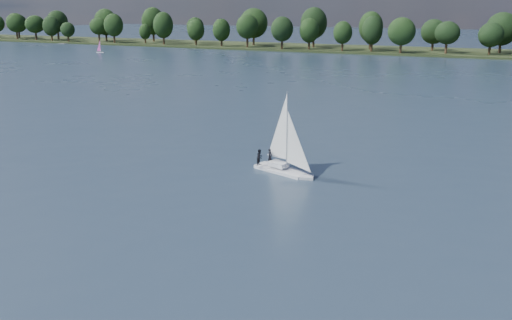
{
  "coord_description": "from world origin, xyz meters",
  "views": [
    {
      "loc": [
        28.12,
        -13.61,
        17.12
      ],
      "look_at": [
        4.74,
        34.98,
        2.5
      ],
      "focal_mm": 40.0,
      "sensor_mm": 36.0,
      "label": 1
    }
  ],
  "objects": [
    {
      "name": "sailboat",
      "position": [
        5.31,
        39.97,
        2.54
      ],
      "size": [
        7.18,
        4.09,
        9.11
      ],
      "rotation": [
        0.0,
        0.0,
        -0.33
      ],
      "color": "silver",
      "rests_on": "ground"
    },
    {
      "name": "dinghy_pink",
      "position": [
        -119.94,
        158.22,
        1.17
      ],
      "size": [
        3.18,
        1.44,
        4.94
      ],
      "rotation": [
        0.0,
        0.0,
        0.08
      ],
      "color": "silver",
      "rests_on": "ground"
    },
    {
      "name": "pontoon",
      "position": [
        -170.09,
        190.83,
        0.0
      ],
      "size": [
        4.3,
        2.72,
        0.5
      ],
      "primitive_type": "cube",
      "rotation": [
        0.0,
        0.0,
        -0.19
      ],
      "color": "#585B5D",
      "rests_on": "ground"
    },
    {
      "name": "far_shore",
      "position": [
        0.0,
        212.0,
        0.0
      ],
      "size": [
        660.0,
        40.0,
        1.5
      ],
      "primitive_type": "cube",
      "color": "black",
      "rests_on": "ground"
    },
    {
      "name": "ground",
      "position": [
        0.0,
        100.0,
        0.0
      ],
      "size": [
        700.0,
        700.0,
        0.0
      ],
      "primitive_type": "plane",
      "color": "#233342",
      "rests_on": "ground"
    },
    {
      "name": "treeline",
      "position": [
        -4.82,
        208.21,
        8.19
      ],
      "size": [
        562.22,
        73.75,
        18.25
      ],
      "color": "black",
      "rests_on": "ground"
    }
  ]
}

